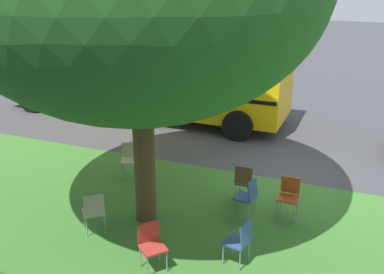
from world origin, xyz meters
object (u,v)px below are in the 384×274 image
chair_5 (244,180)px  chair_1 (240,239)px  chair_2 (289,194)px  chair_4 (151,242)px  chair_3 (130,157)px  chair_0 (94,210)px  chair_6 (248,195)px  school_bus (141,67)px

chair_5 → chair_1: bearing=103.9°
chair_2 → chair_4: 3.32m
chair_2 → chair_3: bearing=-6.9°
chair_0 → chair_2: bearing=-148.3°
chair_1 → chair_6: (0.33, -1.68, 0.00)m
chair_0 → chair_1: size_ratio=1.00×
chair_2 → chair_6: same height
chair_3 → chair_2: bearing=173.1°
chair_1 → chair_2: 2.11m
chair_3 → chair_5: (-3.09, 0.22, 0.00)m
chair_2 → chair_3: (4.15, -0.50, 0.00)m
chair_1 → chair_2: bearing=-103.1°
chair_4 → chair_6: same height
chair_3 → school_bus: (2.16, -4.75, 1.24)m
chair_3 → chair_4: same height
chair_3 → chair_4: 3.93m
chair_4 → school_bus: 9.19m
chair_0 → chair_2: 4.08m
chair_0 → chair_6: bearing=-146.5°
chair_1 → chair_4: (1.42, 0.67, 0.00)m
chair_3 → chair_6: (-3.34, 0.88, 0.00)m
school_bus → chair_0: bearing=111.0°
chair_2 → chair_4: same height
chair_0 → school_bus: school_bus is taller
chair_1 → chair_6: same height
chair_1 → chair_3: bearing=-34.9°
chair_0 → chair_1: same height
chair_5 → chair_6: bearing=111.0°
chair_4 → chair_2: bearing=-124.9°
chair_6 → school_bus: size_ratio=0.08×
chair_1 → chair_4: size_ratio=1.00×
chair_0 → chair_4: (-1.57, 0.58, 0.00)m
chair_4 → chair_5: same height
chair_0 → chair_2: same height
chair_2 → chair_5: 1.09m
chair_5 → school_bus: school_bus is taller
chair_1 → chair_2: same height
school_bus → chair_4: bearing=118.9°
chair_6 → chair_5: bearing=-69.0°
chair_4 → chair_5: size_ratio=1.00×
chair_1 → chair_3: 4.47m
chair_2 → chair_0: bearing=31.7°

